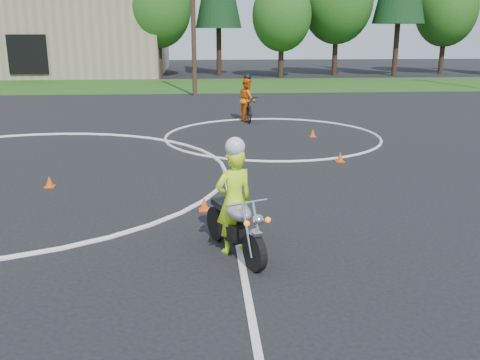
{
  "coord_description": "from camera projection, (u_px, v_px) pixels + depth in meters",
  "views": [
    {
      "loc": [
        5.35,
        -11.68,
        3.92
      ],
      "look_at": [
        6.07,
        -1.76,
        1.1
      ],
      "focal_mm": 40.0,
      "sensor_mm": 36.0,
      "label": 1
    }
  ],
  "objects": [
    {
      "name": "primary_motorcycle",
      "position": [
        236.0,
        225.0,
        9.48
      ],
      "size": [
        1.04,
        2.07,
        1.15
      ],
      "rotation": [
        0.0,
        0.0,
        0.39
      ],
      "color": "black",
      "rests_on": "ground"
    },
    {
      "name": "traffic_cones",
      "position": [
        172.0,
        162.0,
        15.78
      ],
      "size": [
        13.33,
        8.41,
        0.3
      ],
      "color": "#F44C0C",
      "rests_on": "ground"
    },
    {
      "name": "utility_poles",
      "position": [
        193.0,
        6.0,
        30.98
      ],
      "size": [
        41.6,
        1.12,
        10.0
      ],
      "color": "#473321",
      "rests_on": "ground"
    },
    {
      "name": "rider_second_grp",
      "position": [
        247.0,
        104.0,
        23.46
      ],
      "size": [
        0.89,
        2.18,
        2.05
      ],
      "rotation": [
        0.0,
        0.0,
        0.07
      ],
      "color": "black",
      "rests_on": "ground"
    },
    {
      "name": "grass_strip",
      "position": [
        125.0,
        86.0,
        37.8
      ],
      "size": [
        120.0,
        10.0,
        0.02
      ],
      "primitive_type": "cube",
      "color": "#1E4714",
      "rests_on": "ground"
    },
    {
      "name": "course_markings",
      "position": [
        97.0,
        162.0,
        16.23
      ],
      "size": [
        19.05,
        19.05,
        0.12
      ],
      "color": "silver",
      "rests_on": "ground"
    },
    {
      "name": "rider_primary_grp",
      "position": [
        234.0,
        198.0,
        9.48
      ],
      "size": [
        0.83,
        0.7,
        2.14
      ],
      "rotation": [
        0.0,
        0.0,
        0.39
      ],
      "color": "#CAFF1A",
      "rests_on": "ground"
    }
  ]
}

